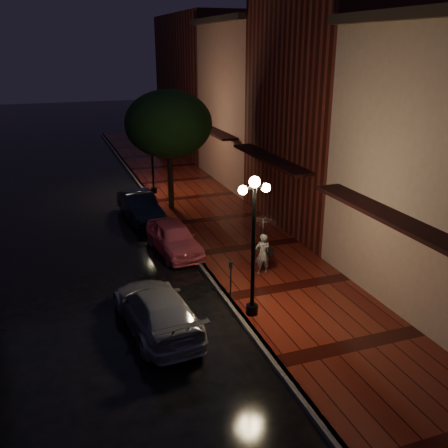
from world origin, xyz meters
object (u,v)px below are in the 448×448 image
object	(u,v)px
navy_car	(140,206)
parking_meter	(231,275)
silver_car	(157,309)
streetlamp_near	(253,239)
woman_with_umbrella	(263,237)
street_tree	(169,126)
pink_car	(174,238)
streetlamp_far	(152,149)

from	to	relation	value
navy_car	parking_meter	xyz separation A→B (m)	(1.26, -8.99, 0.23)
navy_car	silver_car	distance (m)	10.04
streetlamp_near	parking_meter	distance (m)	2.18
woman_with_umbrella	parking_meter	xyz separation A→B (m)	(-1.65, -1.18, -0.68)
silver_car	parking_meter	distance (m)	2.82
street_tree	silver_car	bearing A→B (deg)	-106.29
streetlamp_near	navy_car	size ratio (longest dim) A/B	1.10
navy_car	pink_car	bearing A→B (deg)	-88.13
silver_car	parking_meter	world-z (taller)	parking_meter
navy_car	woman_with_umbrella	distance (m)	8.39
street_tree	woman_with_umbrella	size ratio (longest dim) A/B	2.73
streetlamp_near	silver_car	distance (m)	3.47
silver_car	woman_with_umbrella	xyz separation A→B (m)	(4.29, 2.13, 0.91)
street_tree	parking_meter	size ratio (longest dim) A/B	4.84
streetlamp_near	street_tree	bearing A→B (deg)	88.65
woman_with_umbrella	parking_meter	size ratio (longest dim) A/B	1.77
navy_car	woman_with_umbrella	bearing A→B (deg)	-74.11
navy_car	silver_car	bearing A→B (deg)	-102.47
streetlamp_far	woman_with_umbrella	bearing A→B (deg)	-82.81
woman_with_umbrella	streetlamp_near	bearing A→B (deg)	65.55
street_tree	navy_car	distance (m)	4.05
pink_car	woman_with_umbrella	distance (m)	4.16
navy_car	silver_car	xyz separation A→B (m)	(-1.38, -9.94, -0.00)
parking_meter	navy_car	bearing A→B (deg)	120.17
pink_car	navy_car	size ratio (longest dim) A/B	0.95
pink_car	parking_meter	bearing A→B (deg)	-85.71
streetlamp_near	woman_with_umbrella	xyz separation A→B (m)	(1.45, 2.50, -1.05)
navy_car	woman_with_umbrella	world-z (taller)	woman_with_umbrella
street_tree	silver_car	distance (m)	11.64
pink_car	silver_car	distance (m)	5.72
streetlamp_far	silver_car	xyz separation A→B (m)	(-2.84, -13.63, -1.96)
silver_car	parking_meter	bearing A→B (deg)	-165.76
streetlamp_far	silver_car	size ratio (longest dim) A/B	0.98
street_tree	pink_car	distance (m)	6.46
streetlamp_far	silver_car	bearing A→B (deg)	-101.79
silver_car	streetlamp_near	bearing A→B (deg)	167.01
streetlamp_near	woman_with_umbrella	size ratio (longest dim) A/B	2.03
streetlamp_far	navy_car	world-z (taller)	streetlamp_far
streetlamp_far	parking_meter	distance (m)	12.80
streetlamp_far	street_tree	bearing A→B (deg)	-85.09
silver_car	woman_with_umbrella	bearing A→B (deg)	-159.17
pink_car	parking_meter	distance (m)	4.52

